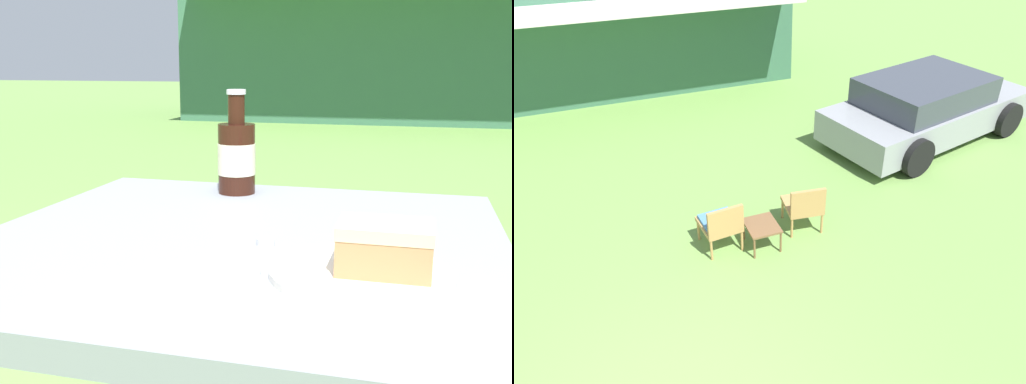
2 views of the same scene
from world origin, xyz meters
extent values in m
cube|color=#38664C|center=(0.65, 10.38, 1.32)|extent=(8.59, 3.38, 2.64)
cube|color=gray|center=(0.00, 0.00, 0.67)|extent=(0.82, 0.80, 0.04)
cylinder|color=gray|center=(-0.37, 0.36, 0.32)|extent=(0.04, 0.04, 0.65)
cylinder|color=gray|center=(0.37, 0.36, 0.32)|extent=(0.04, 0.04, 0.65)
cylinder|color=silver|center=(0.20, -0.14, 0.69)|extent=(0.24, 0.24, 0.01)
cube|color=#AD7A4C|center=(0.23, -0.14, 0.72)|extent=(0.12, 0.09, 0.05)
cube|color=#DBBC89|center=(0.23, -0.14, 0.75)|extent=(0.12, 0.09, 0.02)
cylinder|color=black|center=(-0.10, 0.31, 0.76)|extent=(0.08, 0.08, 0.15)
cylinder|color=black|center=(-0.10, 0.31, 0.86)|extent=(0.04, 0.04, 0.06)
cylinder|color=silver|center=(-0.10, 0.31, 0.90)|extent=(0.04, 0.04, 0.01)
cylinder|color=beige|center=(-0.10, 0.31, 0.76)|extent=(0.08, 0.08, 0.07)
cube|color=silver|center=(0.16, -0.14, 0.69)|extent=(0.17, 0.06, 0.01)
cylinder|color=silver|center=(0.05, -0.04, 0.69)|extent=(0.03, 0.03, 0.01)
camera|label=1|loc=(0.26, -0.88, 0.95)|focal=42.00mm
camera|label=2|loc=(0.02, -2.36, 4.49)|focal=35.00mm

